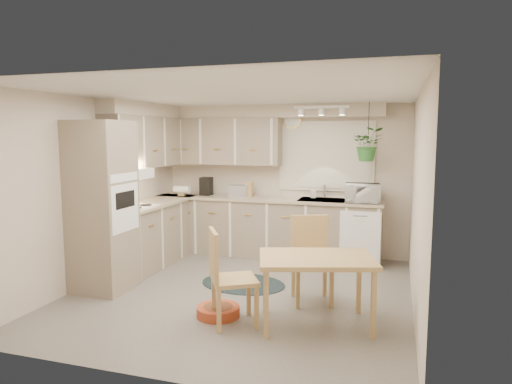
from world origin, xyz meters
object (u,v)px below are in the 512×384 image
chair_back (312,261)px  braided_rug (243,283)px  dining_table (316,291)px  chair_left (234,277)px  microwave (363,191)px  pet_bed (218,311)px

chair_back → braided_rug: chair_back is taller
dining_table → braided_rug: size_ratio=1.00×
chair_left → braided_rug: size_ratio=0.87×
braided_rug → microwave: microwave is taller
dining_table → chair_back: bearing=103.7°
dining_table → chair_left: bearing=-165.0°
dining_table → braided_rug: 1.55m
dining_table → pet_bed: size_ratio=2.46×
braided_rug → pet_bed: 1.10m
braided_rug → chair_back: bearing=-21.7°
microwave → chair_left: bearing=-117.8°
dining_table → braided_rug: (-1.12, 1.01, -0.35)m
pet_bed → microwave: microwave is taller
pet_bed → microwave: (1.30, 2.46, 1.06)m
braided_rug → dining_table: bearing=-41.9°
chair_back → pet_bed: bearing=18.6°
dining_table → chair_back: (-0.15, 0.62, 0.14)m
microwave → dining_table: bearing=-101.9°
dining_table → chair_back: 0.65m
chair_back → dining_table: bearing=83.5°
pet_bed → chair_left: bearing=-28.9°
microwave → pet_bed: bearing=-123.2°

